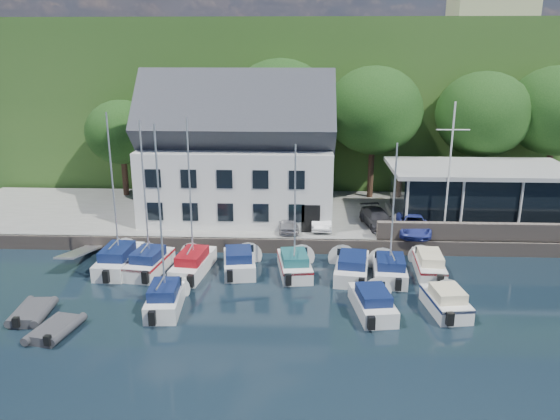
% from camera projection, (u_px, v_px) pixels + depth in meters
% --- Properties ---
extents(ground, '(180.00, 180.00, 0.00)m').
position_uv_depth(ground, '(343.00, 335.00, 26.79)').
color(ground, black).
rests_on(ground, ground).
extents(quay, '(60.00, 13.00, 1.00)m').
position_uv_depth(quay, '(329.00, 218.00, 43.38)').
color(quay, gray).
rests_on(quay, ground).
extents(quay_face, '(60.00, 0.30, 1.00)m').
position_uv_depth(quay_face, '(333.00, 247.00, 37.16)').
color(quay_face, '#675B52').
rests_on(quay_face, ground).
extents(hillside, '(160.00, 75.00, 16.00)m').
position_uv_depth(hillside, '(318.00, 84.00, 83.78)').
color(hillside, '#2B511E').
rests_on(hillside, ground).
extents(field_patch, '(50.00, 30.00, 0.30)m').
position_uv_depth(field_patch, '(367.00, 30.00, 88.75)').
color(field_patch, '#525F2F').
rests_on(field_patch, hillside).
extents(harbor_building, '(14.40, 8.20, 8.70)m').
position_uv_depth(harbor_building, '(238.00, 160.00, 41.31)').
color(harbor_building, silver).
rests_on(harbor_building, quay).
extents(club_pavilion, '(13.20, 7.20, 4.10)m').
position_uv_depth(club_pavilion, '(478.00, 193.00, 40.76)').
color(club_pavilion, black).
rests_on(club_pavilion, quay).
extents(seawall, '(18.00, 0.50, 1.20)m').
position_uv_depth(seawall, '(511.00, 232.00, 36.73)').
color(seawall, '#675B52').
rests_on(seawall, quay).
extents(gangway, '(1.20, 6.00, 1.40)m').
position_uv_depth(gangway, '(84.00, 261.00, 36.08)').
color(gangway, silver).
rests_on(gangway, ground).
extents(car_silver, '(1.63, 3.54, 1.18)m').
position_uv_depth(car_silver, '(288.00, 222.00, 38.86)').
color(car_silver, '#9F9EA3').
rests_on(car_silver, quay).
extents(car_white, '(1.48, 3.97, 1.30)m').
position_uv_depth(car_white, '(322.00, 218.00, 39.52)').
color(car_white, silver).
rests_on(car_white, quay).
extents(car_dgrey, '(2.57, 4.59, 1.26)m').
position_uv_depth(car_dgrey, '(377.00, 218.00, 39.55)').
color(car_dgrey, '#313036').
rests_on(car_dgrey, quay).
extents(car_blue, '(1.95, 4.17, 1.39)m').
position_uv_depth(car_blue, '(413.00, 224.00, 38.16)').
color(car_blue, '#303C93').
rests_on(car_blue, quay).
extents(flagpole, '(2.20, 0.20, 9.16)m').
position_uv_depth(flagpole, '(449.00, 171.00, 36.67)').
color(flagpole, silver).
rests_on(flagpole, quay).
extents(tree_0, '(6.06, 6.06, 8.29)m').
position_uv_depth(tree_0, '(123.00, 148.00, 47.06)').
color(tree_0, black).
rests_on(tree_0, quay).
extents(tree_1, '(7.27, 7.27, 9.94)m').
position_uv_depth(tree_1, '(200.00, 140.00, 46.13)').
color(tree_1, black).
rests_on(tree_1, quay).
extents(tree_2, '(8.56, 8.56, 11.70)m').
position_uv_depth(tree_2, '(280.00, 129.00, 46.27)').
color(tree_2, black).
rests_on(tree_2, quay).
extents(tree_3, '(8.14, 8.14, 11.12)m').
position_uv_depth(tree_3, '(373.00, 133.00, 46.02)').
color(tree_3, black).
rests_on(tree_3, quay).
extents(tree_4, '(7.83, 7.83, 10.70)m').
position_uv_depth(tree_4, '(481.00, 136.00, 45.70)').
color(tree_4, black).
rests_on(tree_4, quay).
extents(tree_5, '(8.17, 8.17, 11.16)m').
position_uv_depth(tree_5, '(553.00, 134.00, 45.51)').
color(tree_5, black).
rests_on(tree_5, quay).
extents(boat_r1_0, '(2.24, 7.01, 9.56)m').
position_uv_depth(boat_r1_0, '(114.00, 196.00, 33.45)').
color(boat_r1_0, silver).
rests_on(boat_r1_0, ground).
extents(boat_r1_1, '(2.83, 6.09, 9.44)m').
position_uv_depth(boat_r1_1, '(145.00, 199.00, 32.96)').
color(boat_r1_1, silver).
rests_on(boat_r1_1, ground).
extents(boat_r1_2, '(2.71, 6.97, 9.14)m').
position_uv_depth(boat_r1_2, '(190.00, 202.00, 32.91)').
color(boat_r1_2, silver).
rests_on(boat_r1_2, ground).
extents(boat_r1_3, '(2.86, 5.72, 1.51)m').
position_uv_depth(boat_r1_3, '(239.00, 260.00, 34.20)').
color(boat_r1_3, silver).
rests_on(boat_r1_3, ground).
extents(boat_r1_4, '(2.77, 6.14, 8.74)m').
position_uv_depth(boat_r1_4, '(295.00, 206.00, 32.85)').
color(boat_r1_4, silver).
rests_on(boat_r1_4, ground).
extents(boat_r1_5, '(2.99, 6.64, 1.43)m').
position_uv_depth(boat_r1_5, '(352.00, 265.00, 33.56)').
color(boat_r1_5, silver).
rests_on(boat_r1_5, ground).
extents(boat_r1_6, '(2.58, 5.82, 8.83)m').
position_uv_depth(boat_r1_6, '(393.00, 209.00, 32.13)').
color(boat_r1_6, silver).
rests_on(boat_r1_6, ground).
extents(boat_r1_7, '(2.12, 6.43, 1.41)m').
position_uv_depth(boat_r1_7, '(429.00, 262.00, 33.99)').
color(boat_r1_7, silver).
rests_on(boat_r1_7, ground).
extents(boat_r2_1, '(2.22, 5.80, 9.30)m').
position_uv_depth(boat_r2_1, '(161.00, 227.00, 28.15)').
color(boat_r2_1, silver).
rests_on(boat_r2_1, ground).
extents(boat_r2_3, '(2.73, 6.04, 1.39)m').
position_uv_depth(boat_r2_3, '(373.00, 300.00, 28.94)').
color(boat_r2_3, silver).
rests_on(boat_r2_3, ground).
extents(boat_r2_4, '(2.53, 5.15, 1.44)m').
position_uv_depth(boat_r2_4, '(446.00, 299.00, 28.98)').
color(boat_r2_4, silver).
rests_on(boat_r2_4, ground).
extents(dinghy_0, '(2.07, 3.19, 0.71)m').
position_uv_depth(dinghy_0, '(32.00, 311.00, 28.48)').
color(dinghy_0, '#333438').
rests_on(dinghy_0, ground).
extents(dinghy_1, '(2.29, 3.23, 0.69)m').
position_uv_depth(dinghy_1, '(55.00, 328.00, 26.79)').
color(dinghy_1, '#333438').
rests_on(dinghy_1, ground).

